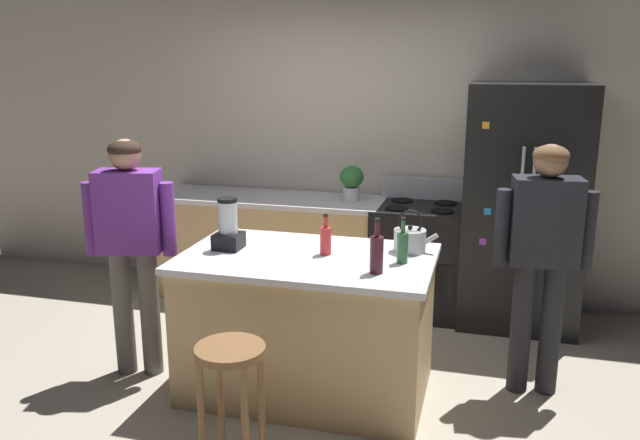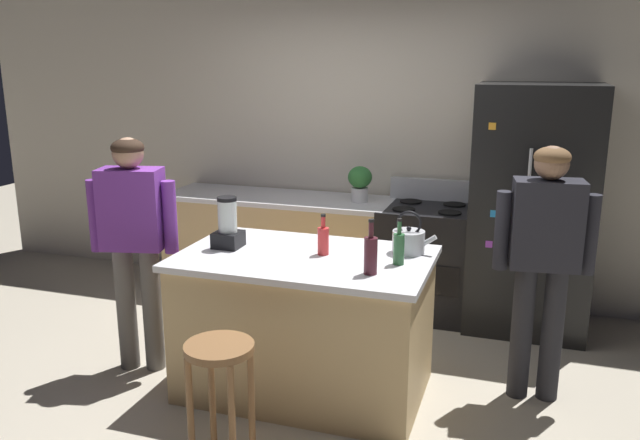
{
  "view_description": "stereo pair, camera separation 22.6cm",
  "coord_description": "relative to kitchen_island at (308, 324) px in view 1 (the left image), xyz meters",
  "views": [
    {
      "loc": [
        1.06,
        -3.63,
        2.09
      ],
      "look_at": [
        0.0,
        0.3,
        1.05
      ],
      "focal_mm": 36.27,
      "sensor_mm": 36.0,
      "label": 1
    },
    {
      "loc": [
        1.28,
        -3.56,
        2.09
      ],
      "look_at": [
        0.0,
        0.3,
        1.05
      ],
      "focal_mm": 36.27,
      "sensor_mm": 36.0,
      "label": 2
    }
  ],
  "objects": [
    {
      "name": "ground_plane",
      "position": [
        0.0,
        0.0,
        -0.45
      ],
      "size": [
        14.0,
        14.0,
        0.0
      ],
      "primitive_type": "plane",
      "color": "#B2A893"
    },
    {
      "name": "back_wall",
      "position": [
        0.0,
        1.95,
        0.9
      ],
      "size": [
        8.0,
        0.1,
        2.7
      ],
      "primitive_type": "cube",
      "color": "beige",
      "rests_on": "ground_plane"
    },
    {
      "name": "kitchen_island",
      "position": [
        0.0,
        0.0,
        0.0
      ],
      "size": [
        1.54,
        0.95,
        0.9
      ],
      "color": "tan",
      "rests_on": "ground_plane"
    },
    {
      "name": "back_counter_run",
      "position": [
        -0.8,
        1.55,
        -0.0
      ],
      "size": [
        2.0,
        0.64,
        0.9
      ],
      "color": "tan",
      "rests_on": "ground_plane"
    },
    {
      "name": "refrigerator",
      "position": [
        1.31,
        1.5,
        0.49
      ],
      "size": [
        0.9,
        0.73,
        1.9
      ],
      "color": "black",
      "rests_on": "ground_plane"
    },
    {
      "name": "stove_range",
      "position": [
        0.53,
        1.52,
        0.01
      ],
      "size": [
        0.76,
        0.65,
        1.08
      ],
      "color": "black",
      "rests_on": "ground_plane"
    },
    {
      "name": "person_by_island_left",
      "position": [
        -1.17,
        -0.07,
        0.51
      ],
      "size": [
        0.59,
        0.31,
        1.59
      ],
      "color": "#66605B",
      "rests_on": "ground_plane"
    },
    {
      "name": "person_by_sink_right",
      "position": [
        1.39,
        0.36,
        0.51
      ],
      "size": [
        0.6,
        0.27,
        1.59
      ],
      "color": "#26262B",
      "rests_on": "ground_plane"
    },
    {
      "name": "bar_stool",
      "position": [
        -0.16,
        -0.86,
        0.07
      ],
      "size": [
        0.36,
        0.36,
        0.67
      ],
      "color": "brown",
      "rests_on": "ground_plane"
    },
    {
      "name": "potted_plant",
      "position": [
        -0.06,
        1.55,
        0.62
      ],
      "size": [
        0.2,
        0.2,
        0.3
      ],
      "color": "silver",
      "rests_on": "back_counter_run"
    },
    {
      "name": "blender_appliance",
      "position": [
        -0.52,
        0.01,
        0.59
      ],
      "size": [
        0.17,
        0.17,
        0.33
      ],
      "color": "black",
      "rests_on": "kitchen_island"
    },
    {
      "name": "bottle_wine",
      "position": [
        0.47,
        -0.21,
        0.57
      ],
      "size": [
        0.08,
        0.08,
        0.32
      ],
      "color": "#471923",
      "rests_on": "kitchen_island"
    },
    {
      "name": "bottle_olive_oil",
      "position": [
        0.58,
        0.01,
        0.55
      ],
      "size": [
        0.07,
        0.07,
        0.28
      ],
      "color": "#2D6638",
      "rests_on": "kitchen_island"
    },
    {
      "name": "bottle_soda",
      "position": [
        0.1,
        0.05,
        0.54
      ],
      "size": [
        0.07,
        0.07,
        0.26
      ],
      "color": "red",
      "rests_on": "kitchen_island"
    },
    {
      "name": "tea_kettle",
      "position": [
        0.59,
        0.25,
        0.53
      ],
      "size": [
        0.28,
        0.2,
        0.27
      ],
      "color": "#B7BABF",
      "rests_on": "kitchen_island"
    }
  ]
}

